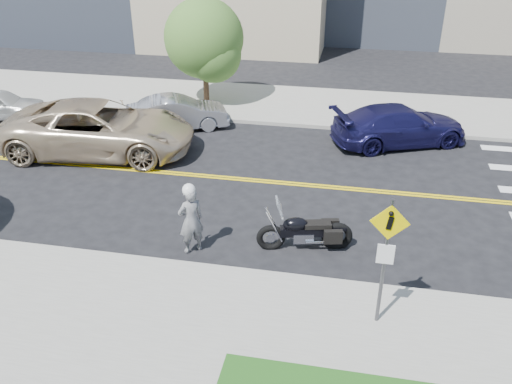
{
  "coord_description": "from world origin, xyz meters",
  "views": [
    {
      "loc": [
        3.35,
        -15.66,
        8.18
      ],
      "look_at": [
        0.89,
        -2.96,
        1.2
      ],
      "focal_mm": 38.0,
      "sensor_mm": 36.0,
      "label": 1
    }
  ],
  "objects_px": {
    "pedestrian_sign": "(386,251)",
    "parked_car_blue": "(399,125)",
    "motorcycle": "(306,224)",
    "suv": "(99,128)",
    "motorcyclist": "(191,219)",
    "parked_car_silver": "(177,113)"
  },
  "relations": [
    {
      "from": "pedestrian_sign",
      "to": "parked_car_silver",
      "type": "xyz_separation_m",
      "value": [
        -7.87,
        10.27,
        -1.3
      ]
    },
    {
      "from": "motorcyclist",
      "to": "suv",
      "type": "bearing_deg",
      "value": -86.99
    },
    {
      "from": "pedestrian_sign",
      "to": "parked_car_blue",
      "type": "distance_m",
      "value": 10.5
    },
    {
      "from": "motorcyclist",
      "to": "parked_car_blue",
      "type": "distance_m",
      "value": 10.07
    },
    {
      "from": "suv",
      "to": "parked_car_blue",
      "type": "distance_m",
      "value": 11.07
    },
    {
      "from": "pedestrian_sign",
      "to": "suv",
      "type": "bearing_deg",
      "value": 142.84
    },
    {
      "from": "motorcyclist",
      "to": "pedestrian_sign",
      "type": "bearing_deg",
      "value": 117.19
    },
    {
      "from": "parked_car_silver",
      "to": "motorcyclist",
      "type": "bearing_deg",
      "value": 176.75
    },
    {
      "from": "motorcycle",
      "to": "suv",
      "type": "xyz_separation_m",
      "value": [
        -8.0,
        4.79,
        0.19
      ]
    },
    {
      "from": "pedestrian_sign",
      "to": "suv",
      "type": "xyz_separation_m",
      "value": [
        -9.87,
        7.48,
        -1.02
      ]
    },
    {
      "from": "suv",
      "to": "motorcycle",
      "type": "bearing_deg",
      "value": -127.28
    },
    {
      "from": "motorcycle",
      "to": "motorcyclist",
      "type": "bearing_deg",
      "value": -179.6
    },
    {
      "from": "motorcyclist",
      "to": "parked_car_blue",
      "type": "relative_size",
      "value": 0.39
    },
    {
      "from": "pedestrian_sign",
      "to": "parked_car_blue",
      "type": "relative_size",
      "value": 0.59
    },
    {
      "from": "pedestrian_sign",
      "to": "motorcyclist",
      "type": "xyz_separation_m",
      "value": [
        -4.76,
        2.0,
        -0.97
      ]
    },
    {
      "from": "motorcycle",
      "to": "suv",
      "type": "bearing_deg",
      "value": 136.05
    },
    {
      "from": "pedestrian_sign",
      "to": "motorcyclist",
      "type": "relative_size",
      "value": 1.51
    },
    {
      "from": "motorcycle",
      "to": "parked_car_silver",
      "type": "distance_m",
      "value": 9.67
    },
    {
      "from": "pedestrian_sign",
      "to": "motorcycle",
      "type": "relative_size",
      "value": 1.22
    },
    {
      "from": "motorcycle",
      "to": "parked_car_blue",
      "type": "distance_m",
      "value": 8.15
    },
    {
      "from": "parked_car_silver",
      "to": "motorcycle",
      "type": "bearing_deg",
      "value": -165.48
    },
    {
      "from": "motorcycle",
      "to": "suv",
      "type": "distance_m",
      "value": 9.33
    }
  ]
}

